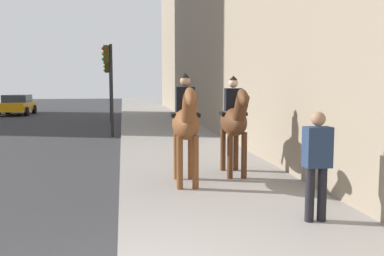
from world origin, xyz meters
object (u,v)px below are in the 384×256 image
at_px(mounted_horse_far, 234,120).
at_px(car_far_lane, 17,104).
at_px(pedestrian_greeting, 317,159).
at_px(traffic_light_far_curb, 109,80).
at_px(mounted_horse_near, 186,122).
at_px(traffic_light_near_curb, 109,75).

height_order(mounted_horse_far, car_far_lane, mounted_horse_far).
xyz_separation_m(pedestrian_greeting, traffic_light_far_curb, (18.97, 3.70, 1.34)).
distance_m(mounted_horse_near, car_far_lane, 24.64).
distance_m(car_far_lane, traffic_light_near_curb, 15.44).
height_order(mounted_horse_near, mounted_horse_far, mounted_horse_near).
bearing_deg(car_far_lane, traffic_light_far_curb, 46.16).
distance_m(car_far_lane, traffic_light_far_curb, 9.63).
bearing_deg(traffic_light_near_curb, mounted_horse_near, -168.92).
xyz_separation_m(traffic_light_near_curb, traffic_light_far_curb, (6.95, 0.24, -0.16)).
height_order(pedestrian_greeting, traffic_light_near_curb, traffic_light_near_curb).
bearing_deg(pedestrian_greeting, mounted_horse_near, 31.87).
relative_size(mounted_horse_near, mounted_horse_far, 1.02).
height_order(mounted_horse_far, pedestrian_greeting, mounted_horse_far).
xyz_separation_m(mounted_horse_far, traffic_light_far_curb, (15.54, 3.31, 1.03)).
height_order(pedestrian_greeting, car_far_lane, pedestrian_greeting).
xyz_separation_m(mounted_horse_near, traffic_light_near_curb, (9.34, 1.83, 1.15)).
bearing_deg(mounted_horse_far, pedestrian_greeting, 10.07).
distance_m(mounted_horse_near, traffic_light_far_curb, 16.45).
height_order(mounted_horse_near, traffic_light_far_curb, traffic_light_far_curb).
bearing_deg(traffic_light_far_curb, pedestrian_greeting, -168.97).
bearing_deg(traffic_light_far_curb, mounted_horse_near, -172.75).
xyz_separation_m(mounted_horse_near, car_far_lane, (23.02, 8.76, -0.69)).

